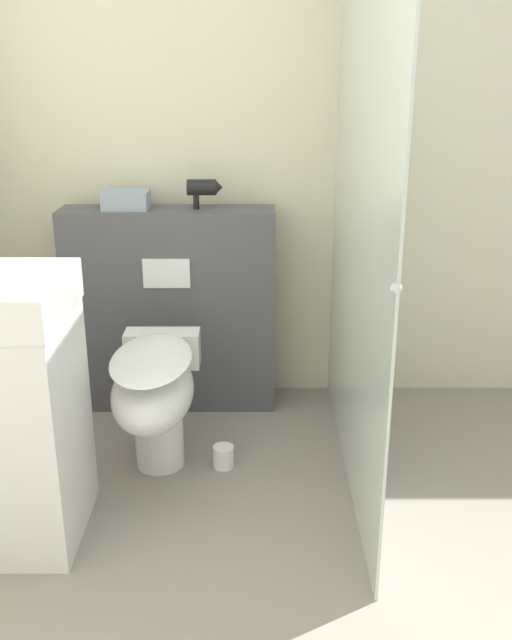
{
  "coord_description": "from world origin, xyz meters",
  "views": [
    {
      "loc": [
        -0.02,
        -1.66,
        1.65
      ],
      "look_at": [
        -0.03,
        1.1,
        0.65
      ],
      "focal_mm": 40.0,
      "sensor_mm": 36.0,
      "label": 1
    }
  ],
  "objects": [
    {
      "name": "wall_back",
      "position": [
        0.0,
        1.86,
        1.25
      ],
      "size": [
        8.0,
        0.06,
        2.5
      ],
      "color": "beige",
      "rests_on": "ground_plane"
    },
    {
      "name": "partition_panel",
      "position": [
        -0.43,
        1.66,
        0.5
      ],
      "size": [
        1.02,
        0.23,
        1.0
      ],
      "color": "#4C4C51",
      "rests_on": "ground_plane"
    },
    {
      "name": "shower_glass",
      "position": [
        0.38,
        1.02,
        1.1
      ],
      "size": [
        0.04,
        1.62,
        2.2
      ],
      "color": "silver",
      "rests_on": "ground_plane"
    },
    {
      "name": "toilet",
      "position": [
        -0.43,
        1.0,
        0.37
      ],
      "size": [
        0.33,
        0.69,
        0.55
      ],
      "color": "white",
      "rests_on": "ground_plane"
    },
    {
      "name": "hair_drier",
      "position": [
        -0.26,
        1.65,
        1.1
      ],
      "size": [
        0.16,
        0.07,
        0.14
      ],
      "color": "black",
      "rests_on": "partition_panel"
    },
    {
      "name": "folded_towel",
      "position": [
        -0.62,
        1.66,
        1.05
      ],
      "size": [
        0.21,
        0.17,
        0.08
      ],
      "color": "#8C9EAD",
      "rests_on": "partition_panel"
    },
    {
      "name": "spare_toilet_roll",
      "position": [
        -0.16,
        1.03,
        0.05
      ],
      "size": [
        0.09,
        0.09,
        0.1
      ],
      "color": "white",
      "rests_on": "ground_plane"
    }
  ]
}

